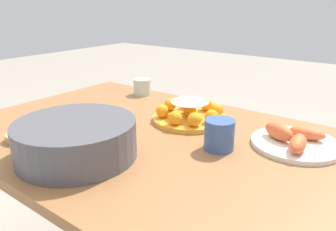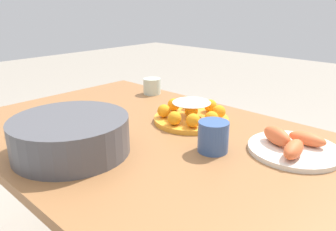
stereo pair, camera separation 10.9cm
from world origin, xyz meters
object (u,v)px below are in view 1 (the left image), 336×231
at_px(dining_table, 145,162).
at_px(cup_near, 142,87).
at_px(cake_plate, 190,113).
at_px(seafood_platter, 295,141).
at_px(cup_far, 219,135).
at_px(serving_bowl, 76,138).
at_px(sauce_bowl, 21,136).

bearing_deg(dining_table, cup_near, -47.92).
xyz_separation_m(cake_plate, seafood_platter, (-0.36, -0.00, -0.01)).
distance_m(cup_near, cup_far, 0.63).
relative_size(dining_table, seafood_platter, 4.84).
bearing_deg(dining_table, seafood_platter, -155.53).
height_order(serving_bowl, sauce_bowl, serving_bowl).
distance_m(serving_bowl, sauce_bowl, 0.23).
bearing_deg(dining_table, serving_bowl, 81.24).
bearing_deg(cup_far, sauce_bowl, 31.27).
bearing_deg(cup_far, seafood_platter, -139.05).
bearing_deg(cup_far, serving_bowl, 44.53).
height_order(cake_plate, serving_bowl, serving_bowl).
distance_m(dining_table, cup_near, 0.48).
bearing_deg(sauce_bowl, dining_table, -134.65).
xyz_separation_m(sauce_bowl, cup_far, (-0.51, -0.31, 0.03)).
distance_m(cake_plate, sauce_bowl, 0.55).
relative_size(cake_plate, cup_near, 3.32).
xyz_separation_m(dining_table, cake_plate, (-0.05, -0.18, 0.13)).
distance_m(seafood_platter, cup_far, 0.22).
bearing_deg(serving_bowl, dining_table, -98.76).
xyz_separation_m(serving_bowl, cup_far, (-0.28, -0.28, -0.01)).
bearing_deg(cup_near, sauce_bowl, 94.35).
relative_size(cake_plate, seafood_platter, 1.03).
bearing_deg(sauce_bowl, seafood_platter, -146.09).
bearing_deg(cake_plate, serving_bowl, 78.30).
xyz_separation_m(seafood_platter, cup_far, (0.17, 0.15, 0.03)).
xyz_separation_m(dining_table, sauce_bowl, (0.26, 0.27, 0.12)).
bearing_deg(sauce_bowl, cup_near, -85.65).
bearing_deg(cup_near, cake_plate, 156.24).
xyz_separation_m(serving_bowl, seafood_platter, (-0.45, -0.42, -0.04)).
relative_size(sauce_bowl, cup_far, 1.02).
height_order(serving_bowl, cup_near, serving_bowl).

